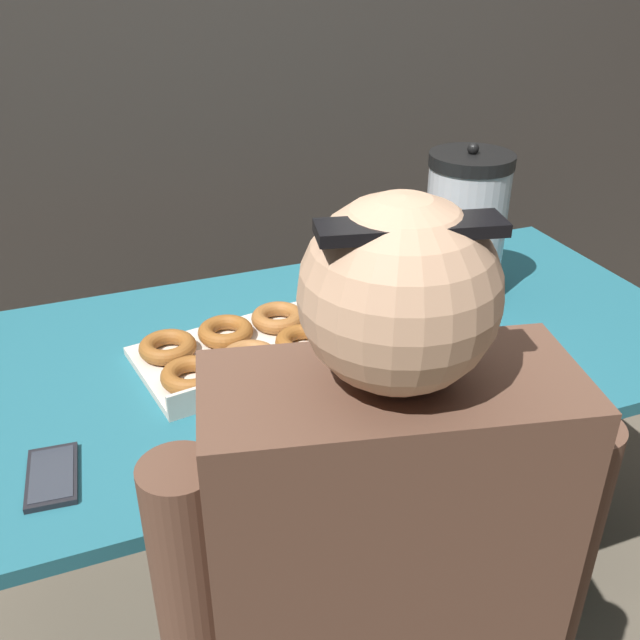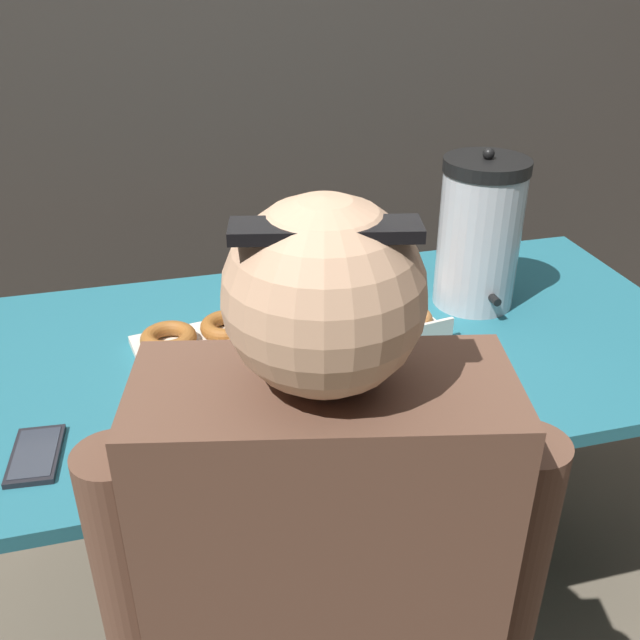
% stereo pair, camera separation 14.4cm
% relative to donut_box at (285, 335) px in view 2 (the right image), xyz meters
% --- Properties ---
extents(ground_plane, '(12.00, 12.00, 0.00)m').
position_rel_donut_box_xyz_m(ground_plane, '(0.09, -0.02, -0.74)').
color(ground_plane, brown).
extents(back_wall, '(6.00, 0.11, 2.51)m').
position_rel_donut_box_xyz_m(back_wall, '(0.09, 0.98, 0.52)').
color(back_wall, '#38332D').
rests_on(back_wall, ground).
extents(folding_table, '(1.57, 0.80, 0.72)m').
position_rel_donut_box_xyz_m(folding_table, '(0.09, -0.02, -0.06)').
color(folding_table, '#236675').
rests_on(folding_table, ground).
extents(donut_box, '(0.65, 0.36, 0.05)m').
position_rel_donut_box_xyz_m(donut_box, '(0.00, 0.00, 0.00)').
color(donut_box, beige).
rests_on(donut_box, folding_table).
extents(coffee_urn, '(0.18, 0.21, 0.36)m').
position_rel_donut_box_xyz_m(coffee_urn, '(0.46, 0.08, 0.15)').
color(coffee_urn, '#B7B7BC').
rests_on(coffee_urn, folding_table).
extents(cell_phone, '(0.09, 0.15, 0.01)m').
position_rel_donut_box_xyz_m(cell_phone, '(-0.47, -0.25, -0.02)').
color(cell_phone, black).
rests_on(cell_phone, folding_table).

